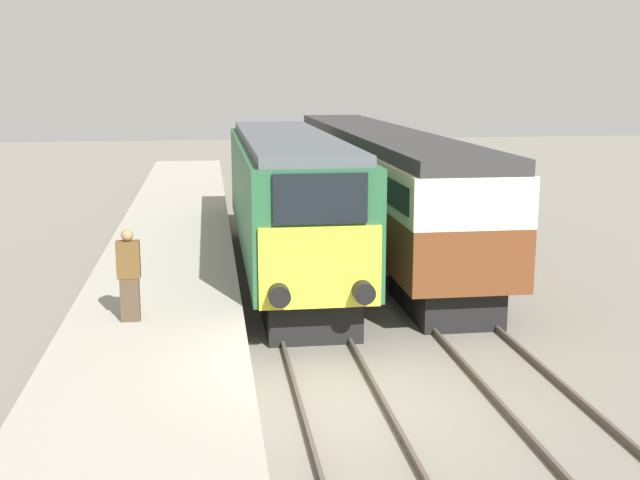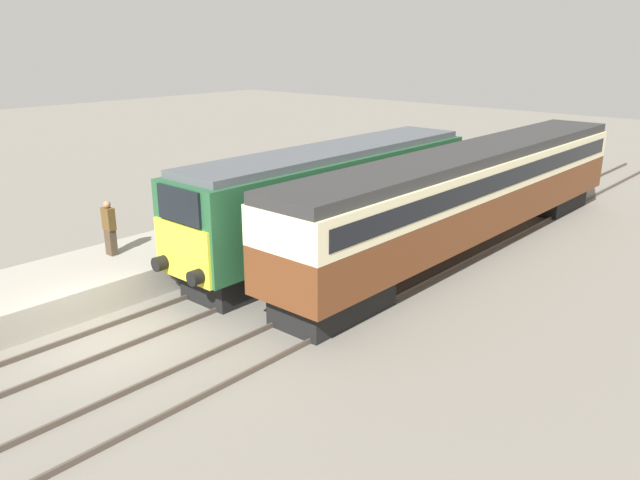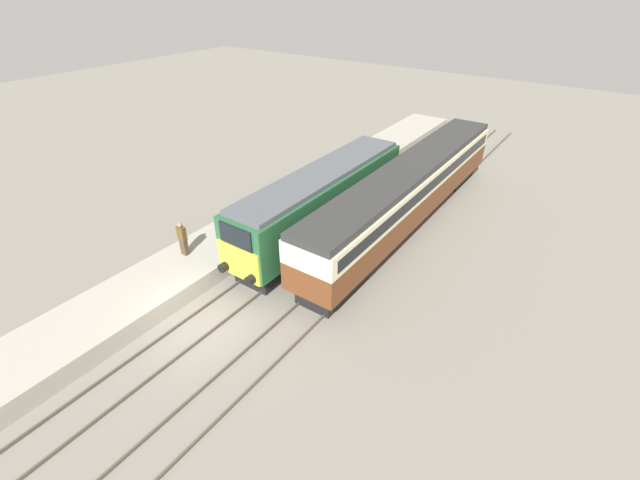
{
  "view_description": "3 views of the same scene",
  "coord_description": "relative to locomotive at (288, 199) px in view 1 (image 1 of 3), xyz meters",
  "views": [
    {
      "loc": [
        -2.16,
        -12.7,
        5.6
      ],
      "look_at": [
        0.0,
        2.81,
        2.39
      ],
      "focal_mm": 45.0,
      "sensor_mm": 36.0,
      "label": 1
    },
    {
      "loc": [
        14.2,
        -7.21,
        7.71
      ],
      "look_at": [
        1.7,
        6.81,
        1.6
      ],
      "focal_mm": 35.0,
      "sensor_mm": 36.0,
      "label": 2
    },
    {
      "loc": [
        12.23,
        -8.15,
        13.07
      ],
      "look_at": [
        1.7,
        6.81,
        1.6
      ],
      "focal_mm": 24.0,
      "sensor_mm": 36.0,
      "label": 3
    }
  ],
  "objects": [
    {
      "name": "locomotive",
      "position": [
        0.0,
        0.0,
        0.0
      ],
      "size": [
        2.7,
        13.7,
        4.03
      ],
      "color": "black",
      "rests_on": "ground_plane"
    },
    {
      "name": "platform_left",
      "position": [
        -3.3,
        -1.41,
        -1.77
      ],
      "size": [
        3.5,
        50.0,
        0.93
      ],
      "color": "#9E998C",
      "rests_on": "ground_plane"
    },
    {
      "name": "rails_near_track",
      "position": [
        0.0,
        -4.41,
        -2.16
      ],
      "size": [
        1.51,
        60.0,
        0.14
      ],
      "color": "#4C4238",
      "rests_on": "ground_plane"
    },
    {
      "name": "passenger_carriage",
      "position": [
        3.4,
        4.02,
        0.14
      ],
      "size": [
        2.75,
        20.26,
        3.88
      ],
      "color": "black",
      "rests_on": "ground_plane"
    },
    {
      "name": "rails_far_track",
      "position": [
        3.4,
        -4.41,
        -2.16
      ],
      "size": [
        1.5,
        60.0,
        0.14
      ],
      "color": "#4C4238",
      "rests_on": "ground_plane"
    },
    {
      "name": "ground_plane",
      "position": [
        0.0,
        -9.41,
        -2.23
      ],
      "size": [
        120.0,
        120.0,
        0.0
      ],
      "primitive_type": "plane",
      "color": "slate"
    },
    {
      "name": "person_on_platform",
      "position": [
        -3.74,
        -6.75,
        -0.4
      ],
      "size": [
        0.44,
        0.26,
        1.82
      ],
      "color": "#473828",
      "rests_on": "platform_left"
    }
  ]
}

